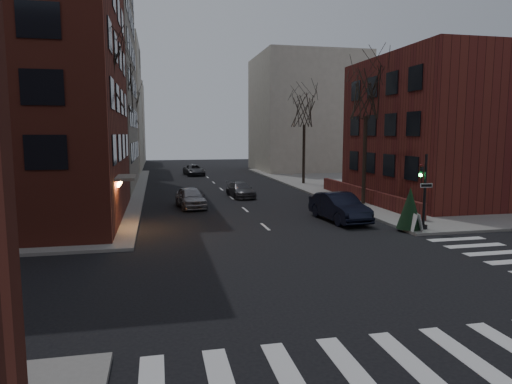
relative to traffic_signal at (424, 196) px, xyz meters
The scene contains 22 objects.
ground 12.15m from the traffic_signal, 131.43° to the right, with size 160.00×160.00×0.00m, color black.
sidewalk_far_right 29.80m from the traffic_signal, 44.92° to the left, with size 44.00×44.00×0.15m, color gray.
building_left_tan 37.33m from the traffic_signal, 134.92° to the left, with size 18.00×18.00×28.00m, color gray.
building_right_brick 13.65m from the traffic_signal, 49.44° to the left, with size 12.00×14.00×11.00m, color #5C211A.
low_wall_right 10.18m from the traffic_signal, 82.24° to the left, with size 0.35×16.00×1.00m, color #5C211A.
building_distant_la 51.89m from the traffic_signal, 116.50° to the left, with size 14.00×16.00×18.00m, color beige.
building_distant_ra 42.05m from the traffic_signal, 80.23° to the left, with size 14.00×14.00×16.00m, color beige.
building_distant_lb 66.59m from the traffic_signal, 108.38° to the left, with size 10.00×12.00×14.00m, color beige.
traffic_signal is the anchor object (origin of this frame).
tree_left_a 18.66m from the traffic_signal, 163.35° to the left, with size 4.18×4.18×10.26m.
tree_left_b 24.87m from the traffic_signal, 134.54° to the left, with size 4.40×4.40×10.80m.
tree_left_c 35.76m from the traffic_signal, 118.36° to the left, with size 3.96×3.96×9.72m.
tree_right_a 10.92m from the traffic_signal, 84.53° to the left, with size 3.96×3.96×9.72m.
tree_right_b 23.71m from the traffic_signal, 87.85° to the left, with size 3.74×3.74×9.18m.
streetlamp_near 20.86m from the traffic_signal, 141.13° to the left, with size 0.36×0.36×6.28m.
streetlamp_far 36.81m from the traffic_signal, 116.06° to the left, with size 0.36×0.36×6.28m.
parked_sedan 5.02m from the traffic_signal, 130.87° to the left, with size 1.79×5.13×1.69m, color black.
car_lane_silver 15.73m from the traffic_signal, 137.46° to the left, with size 1.73×4.30×1.47m, color gray.
car_lane_gray 16.81m from the traffic_signal, 115.20° to the left, with size 1.72×4.23×1.23m, color #3E3F43.
car_lane_far 37.24m from the traffic_signal, 104.45° to the left, with size 2.22×4.82×1.34m, color #38383D.
sandwich_board 1.53m from the traffic_signal, 142.18° to the right, with size 0.41×0.57×0.92m, color white.
evergreen_shrub 0.93m from the traffic_signal, 160.54° to the left, with size 1.34×1.34×2.23m, color black.
Camera 1 is at (-5.85, -12.56, 5.22)m, focal length 32.00 mm.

